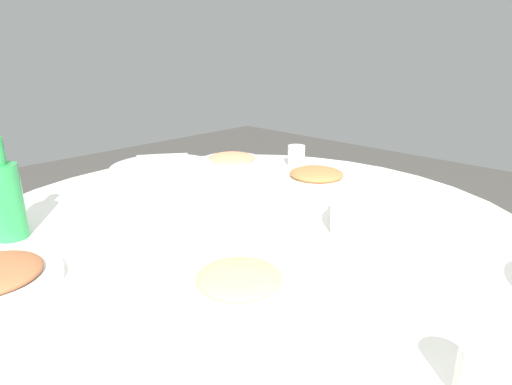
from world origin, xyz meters
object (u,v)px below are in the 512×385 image
Objects in this scene: rice_bowl at (163,180)px; dish_shrimp at (232,160)px; dish_tofu_braise at (316,177)px; tea_cup_near at (483,375)px; green_bottle at (6,199)px; round_dining_table at (246,264)px; soup_bowl at (395,222)px; tea_cup_far at (296,156)px; dish_noodles at (239,282)px.

dish_shrimp is (0.09, -0.35, -0.03)m from rice_bowl.
tea_cup_near reaches higher than dish_tofu_braise.
dish_shrimp is at bearing -27.54° from tea_cup_near.
round_dining_table is at bearing -126.84° from green_bottle.
rice_bowl is 1.19× the size of dish_tofu_braise.
rice_bowl is at bearing -10.65° from tea_cup_near.
tea_cup_far reaches higher than soup_bowl.
round_dining_table is 6.44× the size of dish_shrimp.
dish_tofu_braise is at bearing -79.44° from round_dining_table.
rice_bowl is 1.33× the size of dish_noodles.
rice_bowl is 0.47m from dish_tofu_braise.
round_dining_table is 4.27× the size of soup_bowl.
tea_cup_far is (0.24, -0.49, 0.15)m from round_dining_table.
tea_cup_near is at bearing -175.32° from dish_noodles.
dish_tofu_braise is at bearing -171.28° from dish_shrimp.
round_dining_table is 0.56m from tea_cup_far.
rice_bowl is 0.90× the size of soup_bowl.
green_bottle reaches higher than round_dining_table.
tea_cup_far is at bearing -29.64° from soup_bowl.
dish_shrimp is at bearing 8.72° from dish_tofu_braise.
dish_tofu_braise reaches higher than dish_noodles.
soup_bowl is (-0.29, -0.19, 0.14)m from round_dining_table.
dish_shrimp is (0.40, -0.33, 0.13)m from round_dining_table.
tea_cup_far is (0.53, -0.30, 0.01)m from soup_bowl.
green_bottle is at bearing 85.11° from tea_cup_far.
tea_cup_near is at bearing 162.41° from round_dining_table.
rice_bowl is at bearing -90.10° from green_bottle.
soup_bowl is at bearing 150.36° from tea_cup_far.
tea_cup_near is at bearing 169.35° from rice_bowl.
tea_cup_far is at bearing -39.17° from tea_cup_near.
dish_tofu_braise is 0.87m from tea_cup_near.
rice_bowl is 0.40m from green_bottle.
tea_cup_far is (-0.08, -0.91, -0.05)m from green_bottle.
rice_bowl is 0.92m from tea_cup_near.
soup_bowl is 4.59× the size of tea_cup_near.
green_bottle is 0.94m from tea_cup_near.
dish_shrimp reaches higher than round_dining_table.
dish_tofu_braise is (-0.24, -0.40, -0.03)m from rice_bowl.
green_bottle is at bearing 89.90° from rice_bowl.
rice_bowl reaches higher than dish_shrimp.
dish_noodles reaches higher than round_dining_table.
rice_bowl is at bearing 18.75° from soup_bowl.
green_bottle is (0.52, 0.20, 0.08)m from dish_noodles.
soup_bowl is 4.40× the size of tea_cup_far.
green_bottle is 0.91m from tea_cup_far.
tea_cup_far is (-0.08, -0.50, -0.01)m from rice_bowl.
dish_noodles is at bearing 4.68° from tea_cup_near.
tea_cup_far is (0.44, -0.71, 0.02)m from dish_noodles.
rice_bowl is at bearing 58.80° from dish_tofu_braise.
tea_cup_far reaches higher than tea_cup_near.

